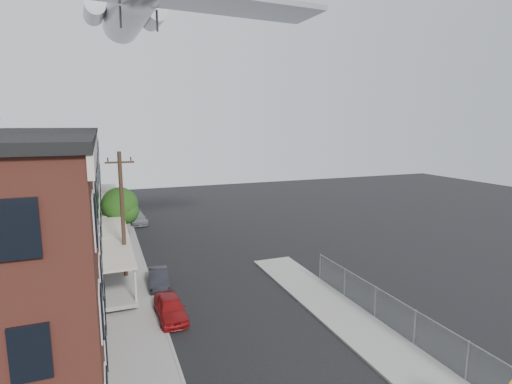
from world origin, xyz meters
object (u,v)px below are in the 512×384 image
utility_pole (123,217)px  car_far (138,218)px  street_tree (121,207)px  car_near (170,308)px  car_mid (159,278)px

utility_pole → car_far: bearing=82.7°
street_tree → car_far: size_ratio=1.24×
car_near → car_far: (0.21, 23.16, -0.03)m
street_tree → car_near: (1.67, -15.79, -2.82)m
car_near → car_far: bearing=87.9°
street_tree → car_near: street_tree is taller
utility_pole → street_tree: bearing=88.1°
car_near → street_tree: bearing=94.4°
street_tree → car_far: (1.88, 7.37, -2.84)m
utility_pole → car_mid: (2.00, -1.05, -4.09)m
utility_pole → car_mid: bearing=-27.8°
utility_pole → car_near: utility_pole is taller
car_far → utility_pole: bearing=-102.0°
utility_pole → street_tree: (0.33, 9.92, -1.22)m
utility_pole → car_far: 17.90m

